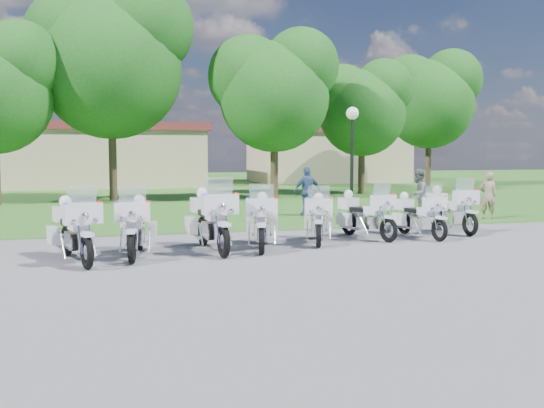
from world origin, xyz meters
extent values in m
plane|color=#5E5E64|center=(0.00, 0.00, 0.00)|extent=(100.00, 100.00, 0.00)
cube|color=#2C6A21|center=(0.00, 27.00, 0.00)|extent=(100.00, 48.00, 0.01)
torus|color=black|center=(-5.12, -1.63, 0.34)|extent=(0.33, 0.70, 0.69)
torus|color=black|center=(-5.63, 0.04, 0.34)|extent=(0.33, 0.70, 0.69)
cube|color=white|center=(-5.12, -1.65, 0.70)|extent=(0.31, 0.49, 0.07)
cube|color=white|center=(-5.19, -1.40, 1.08)|extent=(0.78, 0.45, 0.41)
cube|color=silver|center=(-5.21, -1.34, 1.44)|extent=(0.59, 0.28, 0.39)
sphere|color=red|center=(-4.86, -1.37, 1.27)|extent=(0.09, 0.09, 0.09)
sphere|color=#1426E5|center=(-5.49, -1.56, 1.27)|extent=(0.09, 0.09, 0.09)
cube|color=silver|center=(-5.38, -0.77, 0.46)|extent=(0.50, 0.65, 0.35)
cube|color=white|center=(-5.31, -1.01, 0.82)|extent=(0.47, 0.61, 0.23)
cube|color=black|center=(-5.47, -0.48, 0.80)|extent=(0.52, 0.71, 0.12)
cube|color=white|center=(-5.29, -0.02, 0.51)|extent=(0.33, 0.56, 0.37)
cube|color=white|center=(-5.88, -0.19, 0.51)|extent=(0.33, 0.56, 0.37)
cube|color=white|center=(-5.63, 0.07, 0.94)|extent=(0.59, 0.53, 0.33)
sphere|color=white|center=(-5.63, 0.07, 1.21)|extent=(0.27, 0.27, 0.27)
torus|color=black|center=(-4.26, -1.23, 0.33)|extent=(0.21, 0.68, 0.67)
torus|color=black|center=(-4.04, 0.45, 0.33)|extent=(0.21, 0.68, 0.67)
cube|color=white|center=(-4.26, -1.25, 0.68)|extent=(0.23, 0.46, 0.07)
cube|color=white|center=(-4.23, -1.00, 1.05)|extent=(0.74, 0.33, 0.40)
cube|color=silver|center=(-4.22, -0.94, 1.40)|extent=(0.57, 0.19, 0.37)
sphere|color=red|center=(-3.92, -1.10, 1.24)|extent=(0.09, 0.09, 0.09)
sphere|color=#1426E5|center=(-4.55, -1.02, 1.24)|extent=(0.09, 0.09, 0.09)
cube|color=silver|center=(-4.15, -0.37, 0.45)|extent=(0.41, 0.60, 0.34)
cube|color=white|center=(-4.18, -0.61, 0.80)|extent=(0.38, 0.56, 0.22)
cube|color=black|center=(-4.11, -0.07, 0.78)|extent=(0.42, 0.66, 0.12)
cube|color=white|center=(-3.76, 0.26, 0.50)|extent=(0.24, 0.54, 0.36)
cube|color=white|center=(-4.36, 0.34, 0.50)|extent=(0.24, 0.54, 0.36)
cube|color=white|center=(-4.04, 0.48, 0.92)|extent=(0.53, 0.46, 0.32)
sphere|color=white|center=(-4.04, 0.48, 1.18)|extent=(0.26, 0.26, 0.26)
torus|color=black|center=(-2.32, -1.05, 0.36)|extent=(0.22, 0.74, 0.73)
torus|color=black|center=(-2.52, 0.80, 0.36)|extent=(0.22, 0.74, 0.73)
cube|color=white|center=(-2.32, -1.07, 0.74)|extent=(0.25, 0.50, 0.08)
cube|color=white|center=(-2.35, -0.80, 1.15)|extent=(0.81, 0.34, 0.44)
cube|color=silver|center=(-2.36, -0.73, 1.53)|extent=(0.62, 0.19, 0.41)
sphere|color=red|center=(-2.00, -0.83, 1.36)|extent=(0.10, 0.10, 0.10)
sphere|color=#1426E5|center=(-2.69, -0.90, 1.36)|extent=(0.10, 0.10, 0.10)
cube|color=silver|center=(-2.42, -0.10, 0.49)|extent=(0.43, 0.65, 0.37)
cube|color=white|center=(-2.40, -0.36, 0.87)|extent=(0.41, 0.60, 0.24)
cube|color=black|center=(-2.46, 0.22, 0.85)|extent=(0.44, 0.71, 0.13)
cube|color=white|center=(-2.17, 0.67, 0.55)|extent=(0.25, 0.59, 0.39)
cube|color=white|center=(-2.83, 0.60, 0.55)|extent=(0.25, 0.59, 0.39)
cube|color=white|center=(-2.52, 0.83, 1.01)|extent=(0.57, 0.49, 0.35)
sphere|color=white|center=(-2.52, 0.83, 1.29)|extent=(0.28, 0.28, 0.28)
torus|color=black|center=(-1.43, -0.84, 0.33)|extent=(0.28, 0.68, 0.66)
torus|color=black|center=(-1.03, 0.80, 0.33)|extent=(0.28, 0.68, 0.66)
cube|color=white|center=(-1.43, -0.86, 0.67)|extent=(0.28, 0.47, 0.07)
cube|color=white|center=(-1.37, -0.62, 1.04)|extent=(0.75, 0.40, 0.40)
cube|color=silver|center=(-1.36, -0.56, 1.39)|extent=(0.57, 0.25, 0.37)
sphere|color=red|center=(-1.08, -0.75, 1.23)|extent=(0.09, 0.09, 0.09)
sphere|color=#1426E5|center=(-1.70, -0.60, 1.23)|extent=(0.09, 0.09, 0.09)
cube|color=silver|center=(-1.22, 0.00, 0.45)|extent=(0.46, 0.62, 0.34)
cube|color=white|center=(-1.28, -0.23, 0.79)|extent=(0.43, 0.58, 0.22)
cube|color=black|center=(-1.15, 0.29, 0.77)|extent=(0.47, 0.68, 0.12)
cube|color=white|center=(-0.77, 0.58, 0.50)|extent=(0.30, 0.54, 0.36)
cube|color=white|center=(-1.35, 0.72, 0.50)|extent=(0.30, 0.54, 0.36)
cube|color=white|center=(-1.02, 0.83, 0.91)|extent=(0.56, 0.50, 0.32)
sphere|color=white|center=(-1.02, 0.83, 1.17)|extent=(0.26, 0.26, 0.26)
torus|color=black|center=(0.12, -0.23, 0.31)|extent=(0.31, 0.63, 0.62)
torus|color=black|center=(0.62, 1.27, 0.31)|extent=(0.31, 0.63, 0.62)
cube|color=white|center=(0.11, -0.25, 0.63)|extent=(0.29, 0.44, 0.07)
cube|color=white|center=(0.18, -0.03, 0.98)|extent=(0.71, 0.43, 0.37)
cube|color=silver|center=(0.20, 0.02, 1.31)|extent=(0.53, 0.27, 0.35)
sphere|color=red|center=(0.45, -0.18, 1.16)|extent=(0.08, 0.08, 0.08)
sphere|color=#1426E5|center=(-0.12, 0.01, 1.16)|extent=(0.08, 0.08, 0.08)
cube|color=silver|center=(0.37, 0.54, 0.42)|extent=(0.47, 0.60, 0.32)
cube|color=white|center=(0.30, 0.33, 0.75)|extent=(0.44, 0.55, 0.21)
cube|color=black|center=(0.46, 0.80, 0.73)|extent=(0.48, 0.65, 0.11)
cube|color=white|center=(0.84, 1.05, 0.47)|extent=(0.31, 0.51, 0.34)
cube|color=white|center=(0.31, 1.23, 0.47)|extent=(0.31, 0.51, 0.34)
cube|color=white|center=(0.63, 1.30, 0.86)|extent=(0.54, 0.50, 0.30)
sphere|color=white|center=(0.63, 1.30, 1.10)|extent=(0.24, 0.24, 0.24)
torus|color=black|center=(2.12, 0.17, 0.31)|extent=(0.30, 0.65, 0.64)
torus|color=black|center=(1.66, 1.72, 0.31)|extent=(0.30, 0.65, 0.64)
cube|color=white|center=(2.12, 0.15, 0.65)|extent=(0.28, 0.45, 0.07)
cube|color=white|center=(2.06, 0.38, 1.00)|extent=(0.72, 0.41, 0.38)
cube|color=silver|center=(2.04, 0.43, 1.34)|extent=(0.54, 0.26, 0.36)
sphere|color=red|center=(2.36, 0.41, 1.18)|extent=(0.09, 0.09, 0.09)
sphere|color=#1426E5|center=(1.78, 0.24, 1.18)|extent=(0.09, 0.09, 0.09)
cube|color=silver|center=(1.88, 0.96, 0.43)|extent=(0.46, 0.60, 0.32)
cube|color=white|center=(1.95, 0.74, 0.76)|extent=(0.43, 0.56, 0.21)
cube|color=black|center=(1.80, 1.24, 0.74)|extent=(0.48, 0.66, 0.11)
cube|color=white|center=(1.97, 1.67, 0.48)|extent=(0.31, 0.52, 0.34)
cube|color=white|center=(1.42, 1.50, 0.48)|extent=(0.31, 0.52, 0.34)
cube|color=white|center=(1.65, 1.75, 0.88)|extent=(0.55, 0.50, 0.31)
sphere|color=white|center=(1.65, 1.75, 1.13)|extent=(0.25, 0.25, 0.25)
torus|color=black|center=(3.45, -0.02, 0.30)|extent=(0.21, 0.61, 0.60)
torus|color=black|center=(3.22, 1.50, 0.30)|extent=(0.21, 0.61, 0.60)
cube|color=white|center=(3.45, -0.03, 0.61)|extent=(0.22, 0.42, 0.06)
cube|color=white|center=(3.42, 0.19, 0.95)|extent=(0.67, 0.31, 0.36)
cube|color=silver|center=(3.41, 0.24, 1.26)|extent=(0.52, 0.18, 0.34)
sphere|color=red|center=(3.71, 0.18, 1.12)|extent=(0.08, 0.08, 0.08)
sphere|color=#1426E5|center=(3.14, 0.09, 1.12)|extent=(0.08, 0.08, 0.08)
cube|color=silver|center=(3.33, 0.76, 0.41)|extent=(0.38, 0.55, 0.31)
cube|color=white|center=(3.36, 0.55, 0.72)|extent=(0.36, 0.51, 0.20)
cube|color=black|center=(3.29, 1.03, 0.70)|extent=(0.39, 0.60, 0.11)
cube|color=white|center=(3.51, 1.41, 0.45)|extent=(0.23, 0.49, 0.32)
cube|color=white|center=(2.97, 1.33, 0.45)|extent=(0.23, 0.49, 0.32)
cube|color=white|center=(3.21, 1.53, 0.83)|extent=(0.48, 0.42, 0.29)
sphere|color=white|center=(3.21, 1.53, 1.06)|extent=(0.23, 0.23, 0.23)
torus|color=black|center=(4.77, 0.67, 0.33)|extent=(0.15, 0.67, 0.66)
torus|color=black|center=(4.71, 2.35, 0.33)|extent=(0.15, 0.67, 0.66)
cube|color=white|center=(4.77, 0.65, 0.67)|extent=(0.19, 0.44, 0.07)
cube|color=white|center=(4.76, 0.90, 1.04)|extent=(0.72, 0.26, 0.39)
cube|color=silver|center=(4.76, 0.96, 1.38)|extent=(0.56, 0.14, 0.37)
sphere|color=red|center=(5.08, 0.85, 1.22)|extent=(0.09, 0.09, 0.09)
sphere|color=#1426E5|center=(4.45, 0.83, 1.22)|extent=(0.09, 0.09, 0.09)
cube|color=silver|center=(4.74, 1.53, 0.44)|extent=(0.36, 0.56, 0.34)
cube|color=white|center=(4.75, 1.29, 0.79)|extent=(0.33, 0.52, 0.22)
cube|color=black|center=(4.73, 1.82, 0.77)|extent=(0.36, 0.62, 0.12)
cube|color=white|center=(5.01, 2.21, 0.49)|extent=(0.20, 0.52, 0.36)
cube|color=white|center=(4.42, 2.19, 0.49)|extent=(0.20, 0.52, 0.36)
cube|color=white|center=(4.71, 2.38, 0.91)|extent=(0.49, 0.41, 0.32)
sphere|color=white|center=(4.71, 2.38, 1.16)|extent=(0.26, 0.26, 0.26)
cylinder|color=black|center=(3.44, 5.99, 1.73)|extent=(0.12, 0.12, 3.46)
sphere|color=white|center=(3.44, 5.99, 3.62)|extent=(0.44, 0.44, 0.44)
sphere|color=#195517|center=(-8.34, 13.62, 6.05)|extent=(3.41, 3.41, 3.41)
cylinder|color=#38281C|center=(-4.71, 15.25, 2.24)|extent=(0.36, 0.36, 4.48)
sphere|color=#195517|center=(-4.71, 15.25, 6.11)|extent=(6.52, 6.52, 6.52)
sphere|color=#195517|center=(-6.13, 15.75, 7.33)|extent=(4.89, 4.89, 4.89)
sphere|color=#195517|center=(-3.18, 14.84, 7.95)|extent=(4.48, 4.48, 4.48)
cylinder|color=#38281C|center=(2.69, 13.90, 1.77)|extent=(0.36, 0.36, 3.54)
sphere|color=#195517|center=(2.69, 13.90, 4.83)|extent=(5.15, 5.15, 5.15)
sphere|color=#195517|center=(1.56, 14.30, 5.79)|extent=(3.86, 3.86, 3.86)
sphere|color=#195517|center=(3.90, 13.57, 6.28)|extent=(3.54, 3.54, 3.54)
cylinder|color=#38281C|center=(8.29, 16.69, 1.59)|extent=(0.36, 0.36, 3.18)
sphere|color=#195517|center=(8.29, 16.69, 4.34)|extent=(4.63, 4.63, 4.63)
sphere|color=#195517|center=(7.28, 17.05, 5.21)|extent=(3.47, 3.47, 3.47)
sphere|color=#195517|center=(9.38, 16.40, 5.64)|extent=(3.18, 3.18, 3.18)
cylinder|color=#38281C|center=(15.01, 21.67, 1.94)|extent=(0.36, 0.36, 3.88)
sphere|color=#195517|center=(15.01, 21.67, 5.29)|extent=(5.65, 5.65, 5.65)
sphere|color=#195517|center=(13.77, 22.11, 6.35)|extent=(4.23, 4.23, 4.23)
sphere|color=#195517|center=(16.33, 21.32, 6.88)|extent=(3.88, 3.88, 3.88)
cube|color=tan|center=(-6.00, 28.00, 1.80)|extent=(14.00, 8.00, 3.60)
cube|color=maroon|center=(-6.00, 28.00, 3.85)|extent=(14.56, 8.32, 0.50)
cube|color=tan|center=(11.00, 30.00, 1.80)|extent=(11.00, 7.00, 3.60)
cube|color=maroon|center=(11.00, 30.00, 3.85)|extent=(11.44, 7.28, 0.50)
imported|color=gray|center=(7.65, 4.15, 0.80)|extent=(0.69, 0.59, 1.60)
imported|color=slate|center=(5.19, 4.44, 0.86)|extent=(1.05, 1.05, 1.72)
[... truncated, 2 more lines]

